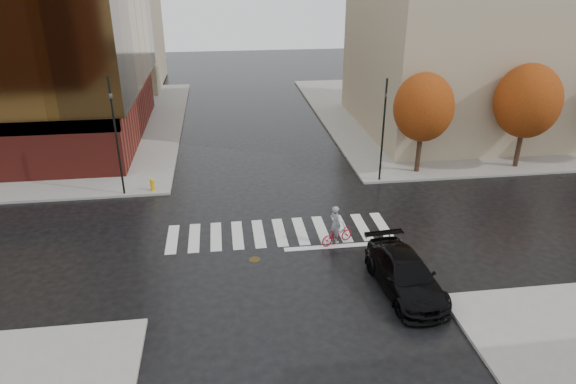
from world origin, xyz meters
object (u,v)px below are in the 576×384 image
Objects in this scene: cyclist at (336,231)px; fire_hydrant at (152,184)px; sedan at (405,274)px; traffic_light_nw at (115,130)px; traffic_light_ne at (384,125)px.

fire_hydrant is at bearing 28.27° from cyclist.
cyclist is 2.61× the size of fire_hydrant.
cyclist is at bearing 110.58° from sedan.
traffic_light_ne is (15.82, 0.00, -0.39)m from traffic_light_nw.
traffic_light_ne reaches higher than fire_hydrant.
traffic_light_ne is at bearing 109.97° from traffic_light_nw.
traffic_light_nw is 15.82m from traffic_light_ne.
traffic_light_ne reaches higher than sedan.
cyclist is 9.08m from traffic_light_ne.
fire_hydrant is at bearing 130.23° from sedan.
sedan is 2.60× the size of cyclist.
traffic_light_nw is at bearing 2.15° from traffic_light_ne.
traffic_light_nw reaches higher than sedan.
cyclist is 13.94m from traffic_light_nw.
sedan reaches higher than fire_hydrant.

